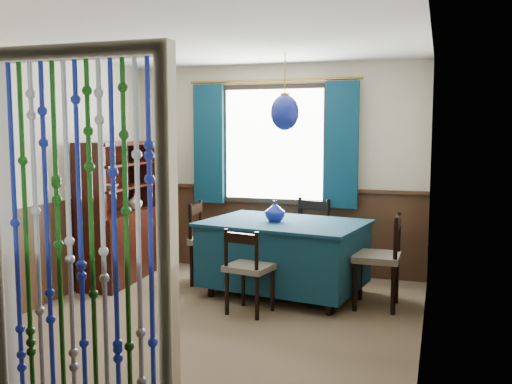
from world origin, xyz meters
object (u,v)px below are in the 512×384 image
(sideboard, at_px, (119,232))
(chair_left, at_px, (209,240))
(chair_far, at_px, (306,237))
(pendant_lamp, at_px, (285,113))
(vase_sideboard, at_px, (135,201))
(vase_table, at_px, (275,212))
(chair_near, at_px, (248,268))
(dining_table, at_px, (284,253))
(chair_right, at_px, (380,258))
(bowl_shelf, at_px, (110,186))

(sideboard, bearing_deg, chair_left, 7.66)
(chair_far, relative_size, sideboard, 0.58)
(pendant_lamp, bearing_deg, vase_sideboard, 172.21)
(vase_table, bearing_deg, vase_sideboard, 170.88)
(chair_left, bearing_deg, chair_near, 34.33)
(chair_left, xyz_separation_m, pendant_lamp, (0.93, -0.20, 1.41))
(dining_table, bearing_deg, chair_near, -93.30)
(dining_table, height_order, sideboard, sideboard)
(sideboard, distance_m, pendant_lamp, 2.36)
(chair_left, relative_size, sideboard, 0.58)
(dining_table, xyz_separation_m, chair_far, (0.08, 0.70, 0.04))
(chair_right, distance_m, vase_sideboard, 2.94)
(sideboard, distance_m, bowl_shelf, 0.61)
(chair_far, bearing_deg, vase_sideboard, 31.50)
(chair_near, relative_size, chair_right, 0.88)
(dining_table, distance_m, chair_left, 0.95)
(dining_table, xyz_separation_m, vase_table, (-0.09, -0.03, 0.43))
(dining_table, distance_m, bowl_shelf, 2.02)
(pendant_lamp, bearing_deg, chair_left, 167.95)
(vase_table, height_order, bowl_shelf, bowl_shelf)
(dining_table, xyz_separation_m, vase_sideboard, (-1.89, 0.26, 0.45))
(dining_table, distance_m, chair_far, 0.71)
(vase_table, bearing_deg, dining_table, 18.45)
(chair_far, bearing_deg, pendant_lamp, 102.48)
(dining_table, relative_size, vase_sideboard, 8.94)
(chair_far, relative_size, vase_table, 4.75)
(pendant_lamp, xyz_separation_m, vase_sideboard, (-1.89, 0.26, -1.00))
(chair_right, distance_m, pendant_lamp, 1.73)
(chair_near, height_order, chair_left, chair_left)
(dining_table, relative_size, vase_table, 9.07)
(chair_left, relative_size, pendant_lamp, 1.17)
(chair_far, relative_size, vase_sideboard, 4.68)
(chair_right, distance_m, vase_table, 1.16)
(sideboard, bearing_deg, chair_far, 15.60)
(sideboard, bearing_deg, vase_sideboard, 73.70)
(chair_far, bearing_deg, sideboard, 38.11)
(sideboard, bearing_deg, chair_near, -24.70)
(bowl_shelf, distance_m, vase_sideboard, 0.56)
(chair_far, xyz_separation_m, vase_table, (-0.17, -0.73, 0.38))
(chair_left, bearing_deg, chair_far, 110.30)
(chair_right, height_order, pendant_lamp, pendant_lamp)
(chair_far, height_order, chair_right, chair_far)
(chair_near, bearing_deg, chair_left, 141.67)
(bowl_shelf, bearing_deg, chair_right, 2.73)
(sideboard, xyz_separation_m, vase_sideboard, (0.06, 0.27, 0.33))
(chair_far, xyz_separation_m, sideboard, (-2.03, -0.71, 0.07))
(dining_table, xyz_separation_m, pendant_lamp, (-0.00, -0.00, 1.45))
(pendant_lamp, distance_m, bowl_shelf, 2.06)
(chair_far, height_order, vase_sideboard, vase_sideboard)
(vase_sideboard, bearing_deg, chair_near, -28.87)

